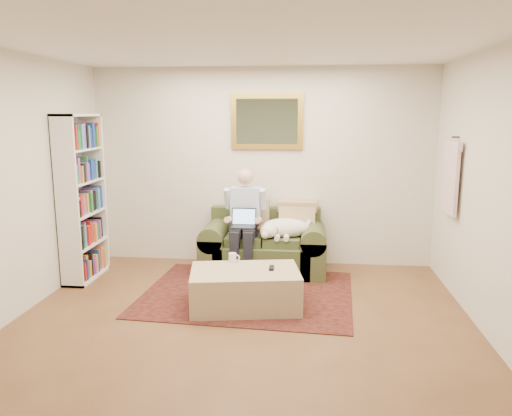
% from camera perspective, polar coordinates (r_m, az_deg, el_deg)
% --- Properties ---
extents(room_shell, '(4.51, 5.00, 2.61)m').
position_cam_1_polar(room_shell, '(4.53, -1.85, 1.80)').
color(room_shell, brown).
rests_on(room_shell, ground).
extents(rug, '(2.43, 2.00, 0.01)m').
position_cam_1_polar(rug, '(5.72, -0.96, -9.71)').
color(rug, black).
rests_on(rug, room_shell).
extents(sofa, '(1.57, 0.80, 0.94)m').
position_cam_1_polar(sofa, '(6.41, 0.90, -4.92)').
color(sofa, '#47542C').
rests_on(sofa, room_shell).
extents(seated_man, '(0.52, 0.74, 1.32)m').
position_cam_1_polar(seated_man, '(6.20, -1.38, -1.76)').
color(seated_man, '#8CA5D8').
rests_on(seated_man, sofa).
extents(laptop, '(0.30, 0.24, 0.22)m').
position_cam_1_polar(laptop, '(6.14, -1.45, -1.59)').
color(laptop, black).
rests_on(laptop, seated_man).
extents(sleeping_dog, '(0.65, 0.41, 0.24)m').
position_cam_1_polar(sleeping_dog, '(6.24, 3.42, -2.27)').
color(sleeping_dog, white).
rests_on(sleeping_dog, sofa).
extents(ottoman, '(1.22, 0.89, 0.41)m').
position_cam_1_polar(ottoman, '(5.27, -1.27, -9.22)').
color(ottoman, tan).
rests_on(ottoman, room_shell).
extents(coffee_mug, '(0.08, 0.08, 0.10)m').
position_cam_1_polar(coffee_mug, '(5.47, -2.71, -5.69)').
color(coffee_mug, white).
rests_on(coffee_mug, ottoman).
extents(tv_remote, '(0.06, 0.15, 0.02)m').
position_cam_1_polar(tv_remote, '(5.25, 1.79, -6.85)').
color(tv_remote, black).
rests_on(tv_remote, ottoman).
extents(bookshelf, '(0.28, 0.80, 2.00)m').
position_cam_1_polar(bookshelf, '(6.37, -19.30, 1.09)').
color(bookshelf, white).
rests_on(bookshelf, room_shell).
extents(wall_mirror, '(0.94, 0.04, 0.72)m').
position_cam_1_polar(wall_mirror, '(6.57, 1.25, 9.87)').
color(wall_mirror, gold).
rests_on(wall_mirror, room_shell).
extents(hanging_shirt, '(0.06, 0.52, 0.90)m').
position_cam_1_polar(hanging_shirt, '(5.93, 21.41, 3.69)').
color(hanging_shirt, silver).
rests_on(hanging_shirt, room_shell).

